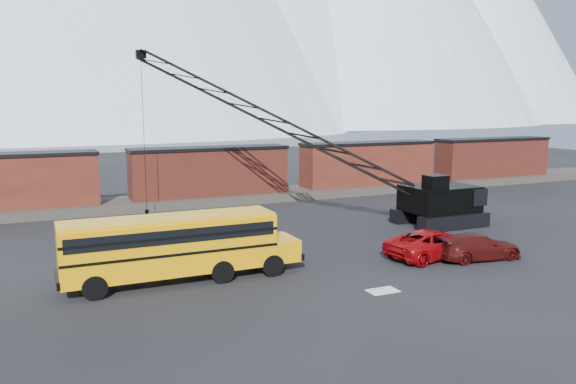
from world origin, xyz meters
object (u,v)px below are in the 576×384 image
object	(u,v)px
school_bus	(177,245)
maroon_suv	(478,247)
red_pickup	(433,244)
crawler_crane	(277,122)

from	to	relation	value
school_bus	maroon_suv	xyz separation A→B (m)	(15.95, -2.92, -1.08)
school_bus	red_pickup	size ratio (longest dim) A/B	2.06
red_pickup	maroon_suv	xyz separation A→B (m)	(2.00, -1.35, -0.07)
crawler_crane	red_pickup	bearing A→B (deg)	-71.59
crawler_crane	maroon_suv	bearing A→B (deg)	-65.96
school_bus	crawler_crane	bearing A→B (deg)	47.67
red_pickup	maroon_suv	size ratio (longest dim) A/B	1.15
red_pickup	maroon_suv	bearing A→B (deg)	-131.62
red_pickup	crawler_crane	xyz separation A→B (m)	(-4.12, 12.37, 6.41)
red_pickup	crawler_crane	bearing A→B (deg)	10.75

